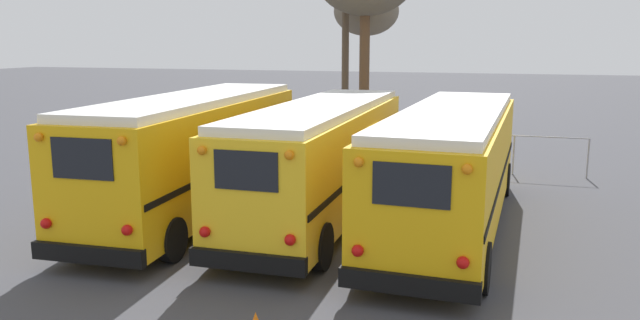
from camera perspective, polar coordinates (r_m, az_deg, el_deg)
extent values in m
plane|color=#424247|center=(17.40, 0.60, -4.87)|extent=(160.00, 160.00, 0.00)
cube|color=#EAAA0F|center=(17.33, -11.25, 0.65)|extent=(2.90, 10.09, 2.73)
cube|color=white|center=(17.14, -11.43, 5.47)|extent=(2.69, 9.68, 0.20)
cube|color=black|center=(13.40, -20.44, -8.06)|extent=(2.49, 0.32, 0.36)
cube|color=black|center=(12.94, -20.94, 0.11)|extent=(1.34, 0.09, 0.82)
sphere|color=red|center=(13.76, -23.77, -5.33)|extent=(0.22, 0.22, 0.22)
sphere|color=orange|center=(13.40, -24.34, 1.91)|extent=(0.18, 0.18, 0.18)
sphere|color=red|center=(12.73, -17.23, -6.15)|extent=(0.22, 0.22, 0.22)
sphere|color=orange|center=(12.35, -17.69, 1.68)|extent=(0.18, 0.18, 0.18)
cube|color=black|center=(17.93, -14.78, 0.17)|extent=(0.48, 9.78, 0.14)
cube|color=black|center=(16.87, -7.45, -0.20)|extent=(0.48, 9.78, 0.14)
cylinder|color=black|center=(21.32, -9.63, -0.73)|extent=(0.33, 1.00, 0.99)
cylinder|color=black|center=(20.51, -3.80, -1.05)|extent=(0.33, 1.00, 0.99)
cylinder|color=black|center=(15.08, -21.12, -6.14)|extent=(0.33, 1.00, 0.99)
cylinder|color=black|center=(13.91, -13.39, -7.10)|extent=(0.33, 1.00, 0.99)
cube|color=yellow|center=(16.67, 0.24, 0.15)|extent=(2.45, 10.32, 2.53)
cube|color=white|center=(16.48, 0.25, 4.82)|extent=(2.26, 9.91, 0.20)
cube|color=black|center=(12.23, -6.66, -9.19)|extent=(2.39, 0.23, 0.36)
cube|color=black|center=(11.77, -6.80, -0.98)|extent=(1.29, 0.04, 0.76)
sphere|color=red|center=(12.42, -10.49, -6.49)|extent=(0.22, 0.22, 0.22)
sphere|color=orange|center=(12.04, -10.75, 0.86)|extent=(0.18, 0.18, 0.18)
sphere|color=red|center=(11.75, -2.76, -7.32)|extent=(0.22, 0.22, 0.22)
sphere|color=orange|center=(11.35, -2.83, 0.44)|extent=(0.18, 0.18, 0.18)
cube|color=black|center=(17.07, -3.57, -0.26)|extent=(0.13, 10.09, 0.14)
cube|color=black|center=(16.43, 4.21, -0.71)|extent=(0.13, 10.09, 0.14)
cylinder|color=black|center=(20.81, 0.32, -0.82)|extent=(0.29, 1.02, 1.01)
cylinder|color=black|center=(20.33, 6.24, -1.16)|extent=(0.29, 1.02, 1.01)
cylinder|color=black|center=(13.82, -8.67, -6.99)|extent=(0.29, 1.02, 1.01)
cylinder|color=black|center=(13.08, 0.12, -7.90)|extent=(0.29, 1.02, 1.01)
cube|color=#EAAA0F|center=(16.00, 11.93, -0.57)|extent=(2.85, 10.76, 2.51)
cube|color=white|center=(15.80, 12.13, 4.26)|extent=(2.63, 10.33, 0.20)
cube|color=black|center=(11.19, 8.06, -11.19)|extent=(2.51, 0.29, 0.36)
cube|color=black|center=(10.68, 8.33, -2.30)|extent=(1.35, 0.08, 0.75)
sphere|color=red|center=(11.20, 3.45, -8.29)|extent=(0.22, 0.22, 0.22)
sphere|color=orange|center=(10.78, 3.55, -0.21)|extent=(0.18, 0.18, 0.18)
sphere|color=red|center=(10.88, 12.93, -9.14)|extent=(0.22, 0.22, 0.22)
sphere|color=orange|center=(10.45, 13.30, -0.84)|extent=(0.18, 0.18, 0.18)
cube|color=black|center=(16.24, 7.58, -0.95)|extent=(0.41, 10.46, 0.14)
cube|color=black|center=(15.94, 16.32, -1.51)|extent=(0.41, 10.46, 0.14)
cylinder|color=black|center=(20.30, 10.09, -1.29)|extent=(0.32, 1.02, 1.01)
cylinder|color=black|center=(20.08, 16.56, -1.71)|extent=(0.32, 1.02, 1.01)
cylinder|color=black|center=(12.66, 4.11, -8.59)|extent=(0.32, 1.02, 1.01)
cylinder|color=black|center=(12.31, 14.61, -9.51)|extent=(0.32, 1.02, 1.01)
cylinder|color=brown|center=(28.35, 2.32, 8.87)|extent=(0.32, 0.32, 7.49)
cylinder|color=brown|center=(26.70, 4.06, 7.28)|extent=(0.43, 0.43, 6.14)
cylinder|color=brown|center=(30.52, 4.16, 6.89)|extent=(0.28, 0.28, 5.26)
ellipsoid|color=#6B6051|center=(30.48, 4.26, 13.43)|extent=(3.09, 3.09, 2.32)
cylinder|color=#939399|center=(26.30, -10.65, 1.87)|extent=(0.06, 0.06, 1.40)
cylinder|color=#939399|center=(25.25, -5.69, 1.64)|extent=(0.06, 0.06, 1.40)
cylinder|color=#939399|center=(24.41, -0.34, 1.38)|extent=(0.06, 0.06, 1.40)
cylinder|color=#939399|center=(23.80, 5.34, 1.09)|extent=(0.06, 0.06, 1.40)
cylinder|color=#939399|center=(23.43, 11.25, 0.77)|extent=(0.06, 0.06, 1.40)
cylinder|color=#939399|center=(23.32, 17.28, 0.44)|extent=(0.06, 0.06, 1.40)
cylinder|color=#939399|center=(23.47, 23.31, 0.10)|extent=(0.06, 0.06, 1.40)
cylinder|color=#939399|center=(23.69, 5.37, 2.75)|extent=(14.80, 0.04, 0.04)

